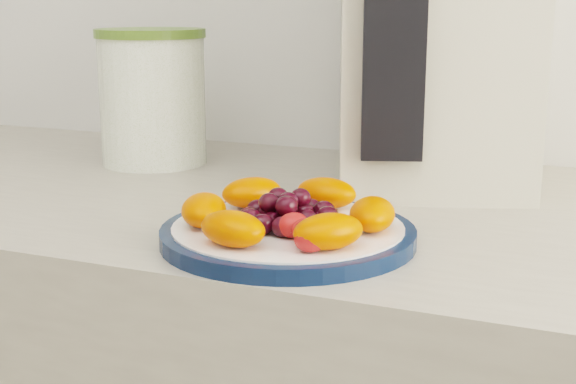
% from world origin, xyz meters
% --- Properties ---
extents(plate_rim, '(0.24, 0.24, 0.01)m').
position_xyz_m(plate_rim, '(0.07, 1.02, 0.91)').
color(plate_rim, '#0A1B3A').
rests_on(plate_rim, counter).
extents(plate_face, '(0.22, 0.22, 0.02)m').
position_xyz_m(plate_face, '(0.07, 1.02, 0.91)').
color(plate_face, white).
rests_on(plate_face, counter).
extents(canister, '(0.18, 0.18, 0.18)m').
position_xyz_m(canister, '(-0.25, 1.30, 0.99)').
color(canister, '#546F19').
rests_on(canister, counter).
extents(canister_lid, '(0.19, 0.19, 0.01)m').
position_xyz_m(canister_lid, '(-0.25, 1.30, 1.08)').
color(canister_lid, '#55742A').
rests_on(canister_lid, canister).
extents(appliance_body, '(0.31, 0.37, 0.39)m').
position_xyz_m(appliance_body, '(0.13, 1.36, 1.09)').
color(appliance_body, beige).
rests_on(appliance_body, counter).
extents(appliance_panel, '(0.07, 0.04, 0.29)m').
position_xyz_m(appliance_panel, '(0.13, 1.19, 1.10)').
color(appliance_panel, black).
rests_on(appliance_panel, appliance_body).
extents(fruit_plate, '(0.21, 0.21, 0.03)m').
position_xyz_m(fruit_plate, '(0.08, 1.02, 0.93)').
color(fruit_plate, '#EC3F00').
rests_on(fruit_plate, plate_face).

